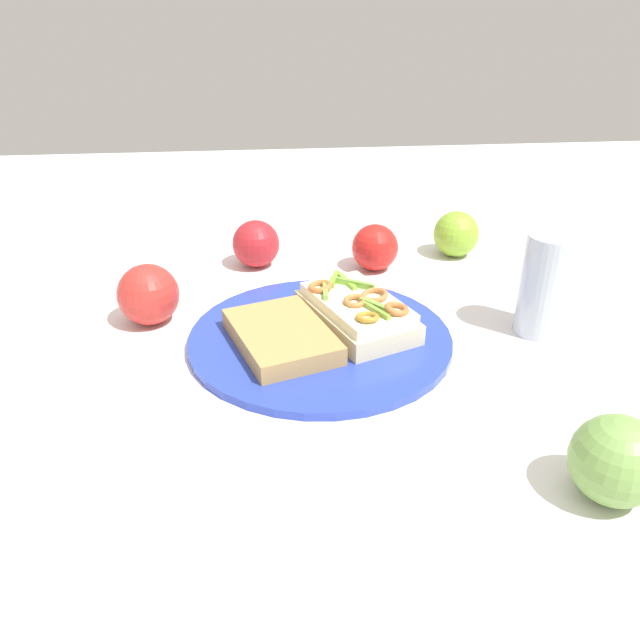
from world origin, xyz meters
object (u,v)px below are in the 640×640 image
Objects in this scene: apple_1 at (148,295)px; bread_slice_side at (281,336)px; apple_0 at (617,460)px; drinking_glass at (545,284)px; sandwich at (357,311)px; plate at (320,338)px; apple_4 at (256,244)px; apple_3 at (456,234)px; apple_2 at (375,247)px.

bread_slice_side is at bearing -119.46° from apple_1.
apple_0 is 0.29m from drinking_glass.
drinking_glass reaches higher than sandwich.
apple_1 reaches higher than sandwich.
sandwich reaches higher than plate.
apple_4 is at bearing -38.91° from apple_1.
plate is at bearing -90.42° from sandwich.
apple_1 reaches higher than plate.
apple_0 reaches higher than sandwich.
apple_3 is 0.25m from drinking_glass.
apple_3 is at bearing -68.15° from apple_1.
plate is 0.24m from apple_2.
bread_slice_side is at bearing 45.02° from apple_0.
apple_2 is at bearing 12.94° from apple_0.
apple_1 is (0.05, 0.26, 0.01)m from sandwich.
apple_1 is at bearing 50.17° from apple_0.
apple_3 reaches higher than plate.
sandwich is 0.35m from apple_0.
apple_0 reaches higher than bread_slice_side.
apple_4 is (0.24, 0.07, 0.03)m from plate.
sandwich is 2.34× the size of apple_0.
apple_3 is at bearing 115.43° from bread_slice_side.
sandwich is at bearing -68.63° from plate.
apple_4 is at bearing 55.50° from drinking_glass.
drinking_glass is at bearing -89.15° from plate.
drinking_glass is (0.29, -0.06, 0.03)m from apple_0.
apple_3 reaches higher than sandwich.
bread_slice_side is 1.88× the size of apple_1.
apple_0 is 0.60m from apple_4.
apple_1 is at bearing -137.51° from bread_slice_side.
apple_1 is 1.09× the size of apple_4.
drinking_glass is at bearing 64.57° from sandwich.
apple_4 is 0.56× the size of drinking_glass.
apple_4 reaches higher than bread_slice_side.
drinking_glass is (-0.01, -0.23, 0.03)m from sandwich.
bread_slice_side is 2.09× the size of apple_2.
apple_3 is 0.56× the size of drinking_glass.
sandwich is 0.20m from apple_2.
apple_2 reaches higher than plate.
apple_1 reaches higher than apple_3.
apple_0 is 0.61× the size of drinking_glass.
apple_1 is (0.07, 0.21, 0.03)m from plate.
apple_3 is (0.18, -0.45, -0.00)m from apple_1.
bread_slice_side is at bearing 133.47° from apple_3.
apple_0 is 1.11× the size of apple_2.
apple_2 is (0.14, -0.31, -0.00)m from apple_1.
sandwich is at bearing 163.70° from apple_2.
apple_1 is at bearing 81.87° from drinking_glass.
sandwich is 0.26m from apple_1.
apple_0 is at bearing -129.83° from apple_1.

